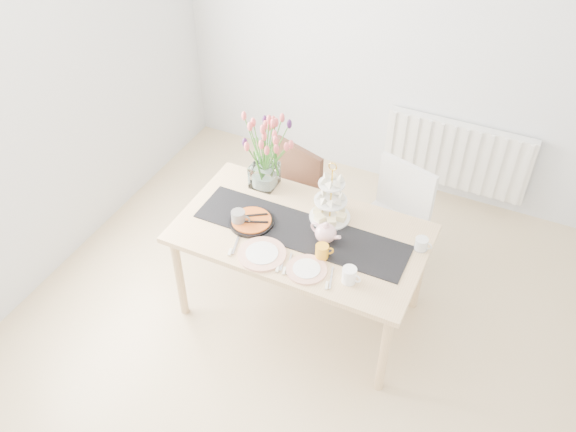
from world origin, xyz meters
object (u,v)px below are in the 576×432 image
at_px(chair_white, 394,214).
at_px(tulip_vase, 263,144).
at_px(radiator, 456,155).
at_px(mug_white, 349,275).
at_px(plate_right, 307,269).
at_px(mug_grey, 238,218).
at_px(tart_tin, 252,222).
at_px(teapot, 326,233).
at_px(mug_orange, 322,252).
at_px(cake_stand, 330,205).
at_px(dining_table, 301,240).
at_px(chair_brown, 288,195).
at_px(plate_left, 262,254).
at_px(cream_jug, 421,244).

relative_size(chair_white, tulip_vase, 1.44).
relative_size(radiator, chair_white, 1.33).
relative_size(mug_white, plate_right, 0.41).
relative_size(mug_grey, mug_white, 1.05).
distance_m(tart_tin, plate_right, 0.54).
distance_m(chair_white, tart_tin, 1.08).
height_order(mug_grey, mug_white, mug_grey).
distance_m(chair_white, teapot, 0.79).
bearing_deg(chair_white, mug_orange, -88.35).
height_order(tulip_vase, cake_stand, tulip_vase).
bearing_deg(dining_table, chair_brown, 122.74).
height_order(cake_stand, mug_orange, cake_stand).
height_order(cake_stand, plate_right, cake_stand).
bearing_deg(chair_brown, dining_table, -39.05).
relative_size(radiator, tulip_vase, 1.91).
distance_m(radiator, teapot, 1.81).
bearing_deg(mug_white, mug_orange, 161.76).
bearing_deg(chair_white, plate_left, -103.55).
distance_m(cake_stand, cream_jug, 0.62).
bearing_deg(chair_brown, cream_jug, -0.79).
relative_size(tart_tin, mug_grey, 2.70).
height_order(tart_tin, mug_grey, mug_grey).
distance_m(chair_white, mug_white, 0.98).
bearing_deg(cake_stand, mug_white, -56.16).
relative_size(cake_stand, cream_jug, 4.88).
bearing_deg(plate_left, chair_white, 59.96).
height_order(tulip_vase, mug_grey, tulip_vase).
bearing_deg(teapot, tulip_vase, 165.21).
height_order(teapot, plate_right, teapot).
distance_m(mug_orange, plate_right, 0.15).
bearing_deg(teapot, mug_grey, -155.40).
bearing_deg(radiator, plate_right, -103.44).
bearing_deg(mug_orange, plate_right, -138.57).
xyz_separation_m(dining_table, chair_white, (0.43, 0.67, -0.15)).
relative_size(mug_grey, plate_right, 0.43).
relative_size(teapot, mug_grey, 2.03).
relative_size(radiator, chair_brown, 1.35).
relative_size(radiator, plate_left, 4.00).
xyz_separation_m(cake_stand, tart_tin, (-0.44, -0.27, -0.10)).
xyz_separation_m(dining_table, teapot, (0.17, -0.01, 0.14)).
height_order(teapot, cream_jug, teapot).
height_order(dining_table, cake_stand, cake_stand).
height_order(dining_table, cream_jug, cream_jug).
height_order(chair_brown, mug_orange, chair_brown).
xyz_separation_m(dining_table, cream_jug, (0.73, 0.18, 0.12)).
xyz_separation_m(cream_jug, mug_white, (-0.30, -0.45, 0.01)).
bearing_deg(mug_grey, tulip_vase, 83.88).
height_order(chair_brown, mug_grey, chair_brown).
bearing_deg(plate_right, tulip_vase, 133.89).
bearing_deg(tulip_vase, plate_left, -64.29).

